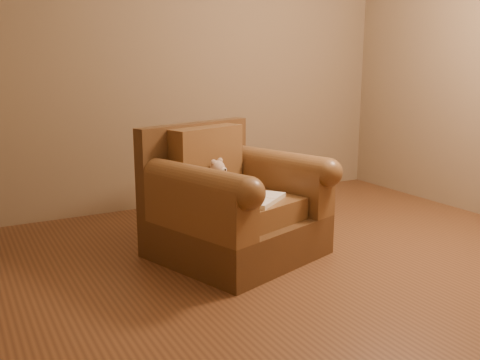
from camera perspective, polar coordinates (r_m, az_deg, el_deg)
floor at (r=3.59m, az=9.02°, el=-9.35°), size 4.00×4.00×0.00m
armchair at (r=3.72m, az=-0.86°, el=-2.78°), size 1.24×1.21×0.90m
teddy_bear at (r=3.71m, az=-2.14°, el=-0.02°), size 0.18×0.21×0.25m
guidebook at (r=3.52m, az=2.09°, el=-2.05°), size 0.44×0.41×0.03m
side_table at (r=4.67m, az=7.36°, el=-0.80°), size 0.34×0.34×0.48m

